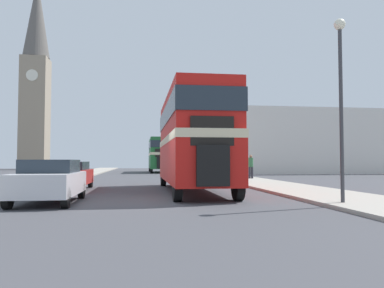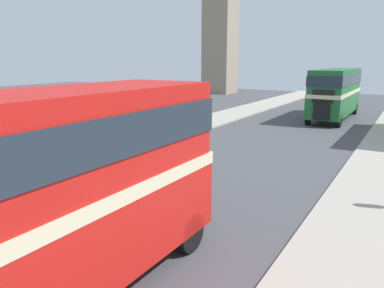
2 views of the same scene
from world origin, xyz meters
name	(u,v)px [view 2 (image 2 of 2)]	position (x,y,z in m)	size (l,w,h in m)	color
double_decker_bus	(12,199)	(1.74, 3.61, 2.59)	(2.48, 10.26, 4.37)	red
bus_distant	(336,90)	(1.69, 33.20, 2.47)	(2.55, 10.15, 4.15)	#1E602D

